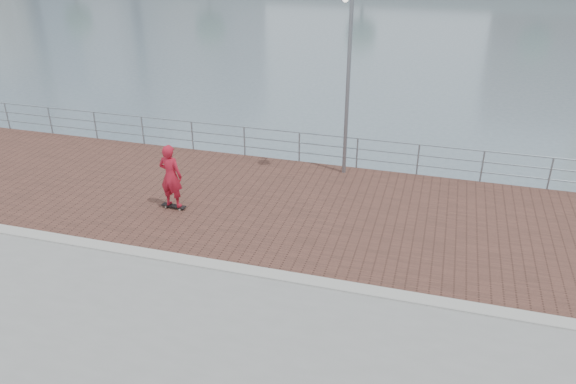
# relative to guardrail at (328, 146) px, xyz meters

# --- Properties ---
(water) EXTENTS (400.00, 400.00, 0.00)m
(water) POSITION_rel_guardrail_xyz_m (-0.00, -7.00, -2.69)
(water) COLOR slate
(water) RESTS_ON ground
(brick_lane) EXTENTS (40.00, 6.80, 0.02)m
(brick_lane) POSITION_rel_guardrail_xyz_m (-0.00, -3.40, -0.68)
(brick_lane) COLOR brown
(brick_lane) RESTS_ON seawall
(curb) EXTENTS (40.00, 0.40, 0.06)m
(curb) POSITION_rel_guardrail_xyz_m (-0.00, -7.00, -0.66)
(curb) COLOR #B7B5AD
(curb) RESTS_ON seawall
(guardrail) EXTENTS (39.06, 0.06, 1.13)m
(guardrail) POSITION_rel_guardrail_xyz_m (0.00, 0.00, 0.00)
(guardrail) COLOR #8C9EA8
(guardrail) RESTS_ON brick_lane
(street_lamp) EXTENTS (0.47, 1.37, 6.46)m
(street_lamp) POSITION_rel_guardrail_xyz_m (0.68, -0.97, 3.90)
(street_lamp) COLOR gray
(street_lamp) RESTS_ON brick_lane
(skateboard) EXTENTS (0.76, 0.25, 0.09)m
(skateboard) POSITION_rel_guardrail_xyz_m (-3.70, -4.49, -0.60)
(skateboard) COLOR black
(skateboard) RESTS_ON brick_lane
(skateboarder) EXTENTS (0.74, 0.51, 1.93)m
(skateboarder) POSITION_rel_guardrail_xyz_m (-3.70, -4.49, 0.38)
(skateboarder) COLOR red
(skateboarder) RESTS_ON skateboard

